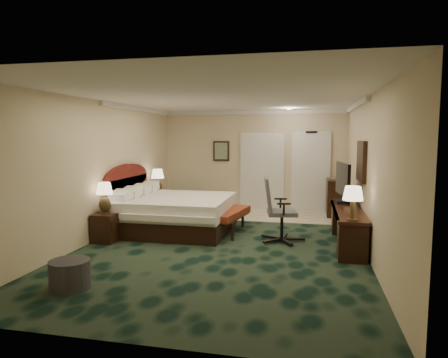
% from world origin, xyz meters
% --- Properties ---
extents(floor, '(5.00, 7.50, 0.00)m').
position_xyz_m(floor, '(0.00, 0.00, 0.00)').
color(floor, black).
rests_on(floor, ground).
extents(ceiling, '(5.00, 7.50, 0.00)m').
position_xyz_m(ceiling, '(0.00, 0.00, 2.70)').
color(ceiling, silver).
rests_on(ceiling, wall_back).
extents(wall_back, '(5.00, 0.00, 2.70)m').
position_xyz_m(wall_back, '(0.00, 3.75, 1.35)').
color(wall_back, beige).
rests_on(wall_back, ground).
extents(wall_front, '(5.00, 0.00, 2.70)m').
position_xyz_m(wall_front, '(0.00, -3.75, 1.35)').
color(wall_front, beige).
rests_on(wall_front, ground).
extents(wall_left, '(0.00, 7.50, 2.70)m').
position_xyz_m(wall_left, '(-2.50, 0.00, 1.35)').
color(wall_left, beige).
rests_on(wall_left, ground).
extents(wall_right, '(0.00, 7.50, 2.70)m').
position_xyz_m(wall_right, '(2.50, 0.00, 1.35)').
color(wall_right, beige).
rests_on(wall_right, ground).
extents(crown_molding, '(5.00, 7.50, 0.10)m').
position_xyz_m(crown_molding, '(0.00, 0.00, 2.65)').
color(crown_molding, silver).
rests_on(crown_molding, wall_back).
extents(tile_patch, '(3.20, 1.70, 0.01)m').
position_xyz_m(tile_patch, '(0.90, 2.90, 0.01)').
color(tile_patch, beige).
rests_on(tile_patch, ground).
extents(headboard, '(0.12, 2.00, 1.40)m').
position_xyz_m(headboard, '(-2.44, 1.00, 0.70)').
color(headboard, '#551511').
rests_on(headboard, ground).
extents(entry_door, '(1.02, 0.06, 2.18)m').
position_xyz_m(entry_door, '(1.55, 3.72, 1.05)').
color(entry_door, silver).
rests_on(entry_door, ground).
extents(closet_doors, '(1.20, 0.06, 2.10)m').
position_xyz_m(closet_doors, '(0.25, 3.71, 1.05)').
color(closet_doors, beige).
rests_on(closet_doors, ground).
extents(wall_art, '(0.45, 0.06, 0.55)m').
position_xyz_m(wall_art, '(-0.90, 3.71, 1.60)').
color(wall_art, '#4A6C5E').
rests_on(wall_art, wall_back).
extents(wall_mirror, '(0.05, 0.95, 0.75)m').
position_xyz_m(wall_mirror, '(2.46, 0.60, 1.55)').
color(wall_mirror, white).
rests_on(wall_mirror, wall_right).
extents(bed, '(2.29, 2.12, 0.72)m').
position_xyz_m(bed, '(-1.26, 0.83, 0.36)').
color(bed, white).
rests_on(bed, ground).
extents(nightstand_near, '(0.43, 0.50, 0.54)m').
position_xyz_m(nightstand_near, '(-2.26, -0.30, 0.27)').
color(nightstand_near, black).
rests_on(nightstand_near, ground).
extents(nightstand_far, '(0.45, 0.52, 0.57)m').
position_xyz_m(nightstand_far, '(-2.25, 2.37, 0.28)').
color(nightstand_far, black).
rests_on(nightstand_far, ground).
extents(lamp_near, '(0.38, 0.38, 0.59)m').
position_xyz_m(lamp_near, '(-2.29, -0.29, 0.84)').
color(lamp_near, '#312012').
rests_on(lamp_near, nightstand_near).
extents(lamp_far, '(0.38, 0.38, 0.61)m').
position_xyz_m(lamp_far, '(-2.24, 2.32, 0.87)').
color(lamp_far, '#312012').
rests_on(lamp_far, nightstand_far).
extents(bed_bench, '(0.72, 1.47, 0.48)m').
position_xyz_m(bed_bench, '(-0.10, 0.86, 0.24)').
color(bed_bench, brown).
rests_on(bed_bench, ground).
extents(ottoman, '(0.59, 0.59, 0.38)m').
position_xyz_m(ottoman, '(-1.55, -2.59, 0.19)').
color(ottoman, '#2A2A2E').
rests_on(ottoman, ground).
extents(desk, '(0.50, 2.34, 0.67)m').
position_xyz_m(desk, '(2.23, 0.39, 0.34)').
color(desk, black).
rests_on(desk, ground).
extents(tv, '(0.23, 1.04, 0.81)m').
position_xyz_m(tv, '(2.18, 1.11, 1.08)').
color(tv, black).
rests_on(tv, desk).
extents(desk_lamp, '(0.35, 0.35, 0.56)m').
position_xyz_m(desk_lamp, '(2.20, -0.64, 0.95)').
color(desk_lamp, '#312012').
rests_on(desk_lamp, desk).
extents(desk_chair, '(0.82, 0.78, 1.22)m').
position_xyz_m(desk_chair, '(1.03, 0.40, 0.61)').
color(desk_chair, '#4D4C57').
rests_on(desk_chair, ground).
extents(minibar, '(0.49, 0.88, 0.93)m').
position_xyz_m(minibar, '(2.21, 3.20, 0.46)').
color(minibar, black).
rests_on(minibar, ground).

